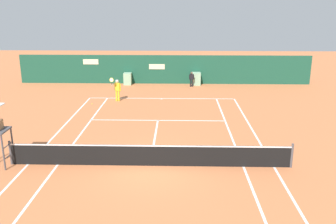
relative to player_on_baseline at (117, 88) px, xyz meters
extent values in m
plane|color=#C67042|center=(3.12, -10.87, -0.93)|extent=(80.00, 80.00, 0.00)
cube|color=white|center=(3.12, 0.83, -0.93)|extent=(10.60, 0.10, 0.01)
cube|color=white|center=(-2.18, -10.87, -0.93)|extent=(0.10, 23.40, 0.01)
cube|color=white|center=(-0.88, -10.87, -0.93)|extent=(0.10, 23.40, 0.01)
cube|color=white|center=(7.12, -10.87, -0.93)|extent=(0.10, 23.40, 0.01)
cube|color=white|center=(8.42, -10.87, -0.93)|extent=(0.10, 23.40, 0.01)
cube|color=white|center=(3.12, -4.47, -0.93)|extent=(8.00, 0.10, 0.01)
cube|color=white|center=(3.12, -7.67, -0.93)|extent=(0.10, 6.40, 0.01)
cube|color=white|center=(3.12, 0.68, -0.93)|extent=(0.10, 0.24, 0.01)
cylinder|color=#4C4C51|center=(-2.88, -10.87, -0.39)|extent=(0.10, 0.10, 1.07)
cylinder|color=#4C4C51|center=(9.12, -10.87, -0.39)|extent=(0.10, 0.10, 1.07)
cube|color=black|center=(3.12, -10.87, -0.45)|extent=(12.00, 0.03, 0.95)
cube|color=white|center=(3.12, -10.87, -0.01)|extent=(12.00, 0.04, 0.06)
cube|color=#194C38|center=(3.12, 6.13, 0.29)|extent=(25.00, 0.24, 2.44)
cube|color=beige|center=(-3.19, 5.99, 0.95)|extent=(1.32, 0.02, 0.44)
cube|color=beige|center=(2.49, 5.99, 0.56)|extent=(1.34, 0.02, 0.44)
cube|color=#8CB793|center=(0.00, 5.58, -0.42)|extent=(0.64, 0.70, 1.01)
cube|color=#8CB793|center=(5.86, 5.58, -0.39)|extent=(0.72, 0.70, 1.07)
cylinder|color=#47474C|center=(-2.90, -10.56, -0.15)|extent=(0.07, 0.07, 1.56)
cylinder|color=#47474C|center=(-2.90, -11.46, -0.15)|extent=(0.07, 0.07, 1.56)
cylinder|color=#47474C|center=(-2.90, -11.01, -0.46)|extent=(0.04, 0.81, 0.04)
cylinder|color=#47474C|center=(-2.90, -11.01, 0.01)|extent=(0.04, 0.81, 0.04)
cylinder|color=yellow|center=(0.10, 0.01, -0.54)|extent=(0.13, 0.13, 0.77)
cylinder|color=yellow|center=(-0.07, 0.04, -0.54)|extent=(0.13, 0.13, 0.77)
cube|color=yellow|center=(0.01, 0.03, 0.11)|extent=(0.37, 0.25, 0.54)
sphere|color=beige|center=(0.01, 0.03, 0.49)|extent=(0.21, 0.21, 0.21)
cylinder|color=white|center=(0.01, 0.03, 0.57)|extent=(0.20, 0.20, 0.06)
cylinder|color=yellow|center=(0.22, -0.01, 0.07)|extent=(0.08, 0.08, 0.52)
cylinder|color=beige|center=(-0.24, -0.19, 0.33)|extent=(0.17, 0.53, 0.08)
cylinder|color=black|center=(-0.29, -0.45, 0.44)|extent=(0.03, 0.03, 0.22)
torus|color=yellow|center=(-0.29, -0.45, 0.69)|extent=(0.30, 0.08, 0.30)
cylinder|color=silver|center=(-0.29, -0.45, 0.69)|extent=(0.26, 0.05, 0.26)
cylinder|color=black|center=(5.51, 4.90, -0.61)|extent=(0.10, 0.10, 0.63)
cylinder|color=black|center=(5.37, 4.88, -0.61)|extent=(0.10, 0.10, 0.63)
cube|color=black|center=(5.44, 4.89, -0.08)|extent=(0.30, 0.19, 0.44)
sphere|color=brown|center=(5.44, 4.89, 0.23)|extent=(0.17, 0.17, 0.17)
cylinder|color=black|center=(5.61, 4.91, -0.11)|extent=(0.07, 0.07, 0.42)
cylinder|color=black|center=(5.26, 4.87, -0.11)|extent=(0.07, 0.07, 0.42)
sphere|color=#CCE033|center=(-1.63, -0.96, -0.89)|extent=(0.07, 0.07, 0.07)
camera|label=1|loc=(4.29, -25.39, 5.77)|focal=39.45mm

